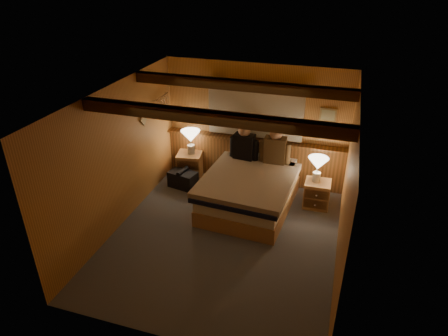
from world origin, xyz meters
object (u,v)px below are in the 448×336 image
at_px(nightstand_left, 190,165).
at_px(lamp_left, 191,138).
at_px(person_left, 244,145).
at_px(bed, 250,191).
at_px(lamp_right, 318,165).
at_px(person_right, 275,148).
at_px(duffel_bag, 183,179).
at_px(nightstand_right, 317,194).

relative_size(nightstand_left, lamp_left, 1.10).
bearing_deg(person_left, bed, -60.32).
bearing_deg(nightstand_left, bed, -36.95).
distance_m(lamp_right, person_left, 1.43).
height_order(lamp_left, person_right, person_right).
height_order(person_left, duffel_bag, person_left).
height_order(person_right, duffel_bag, person_right).
bearing_deg(nightstand_right, person_left, 170.01).
xyz_separation_m(nightstand_left, lamp_right, (2.59, -0.32, 0.57)).
relative_size(person_left, person_right, 0.98).
xyz_separation_m(nightstand_right, person_right, (-0.86, 0.23, 0.70)).
distance_m(bed, person_left, 0.92).
bearing_deg(nightstand_right, nightstand_left, 171.53).
bearing_deg(bed, nightstand_right, 23.01).
bearing_deg(person_right, lamp_left, 173.63).
distance_m(nightstand_left, duffel_bag, 0.43).
xyz_separation_m(lamp_left, lamp_right, (2.55, -0.34, -0.06)).
xyz_separation_m(lamp_left, person_left, (1.14, -0.13, 0.05)).
bearing_deg(person_left, person_right, 5.82).
xyz_separation_m(nightstand_left, duffel_bag, (0.02, -0.42, -0.10)).
xyz_separation_m(nightstand_right, lamp_right, (-0.04, 0.02, 0.58)).
height_order(nightstand_right, person_right, person_right).
bearing_deg(lamp_right, lamp_left, 172.43).
xyz_separation_m(bed, lamp_left, (-1.43, 0.77, 0.54)).
bearing_deg(duffel_bag, nightstand_left, 103.73).
xyz_separation_m(nightstand_left, person_right, (1.77, -0.11, 0.69)).
distance_m(nightstand_right, lamp_left, 2.70).
xyz_separation_m(bed, person_right, (0.31, 0.64, 0.60)).
distance_m(lamp_right, person_right, 0.85).
relative_size(person_left, duffel_bag, 1.16).
relative_size(nightstand_left, nightstand_right, 1.11).
xyz_separation_m(lamp_right, person_right, (-0.82, 0.21, 0.12)).
bearing_deg(lamp_right, nightstand_right, -26.29).
relative_size(lamp_right, person_left, 0.68).
bearing_deg(person_left, lamp_left, 179.17).
relative_size(bed, person_left, 2.96).
bearing_deg(bed, lamp_right, 24.68).
xyz_separation_m(nightstand_left, lamp_left, (0.04, 0.02, 0.62)).
distance_m(bed, lamp_left, 1.71).
xyz_separation_m(nightstand_left, nightstand_right, (2.64, -0.34, -0.02)).
bearing_deg(nightstand_right, lamp_right, 152.69).
xyz_separation_m(lamp_left, person_right, (1.74, -0.13, 0.06)).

